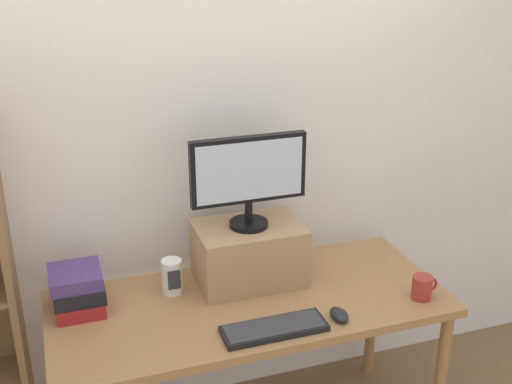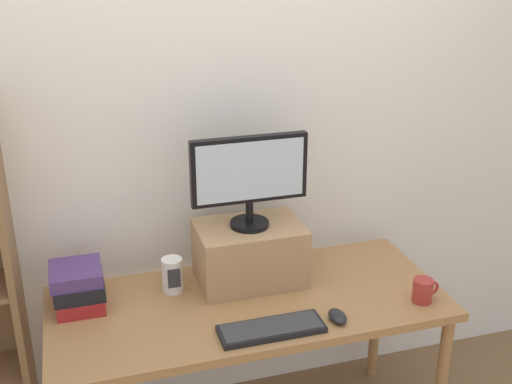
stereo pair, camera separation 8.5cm
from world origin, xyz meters
name	(u,v)px [view 2 (the right image)]	position (x,y,z in m)	size (l,w,h in m)	color
back_wall	(219,138)	(0.00, 0.46, 1.30)	(7.00, 0.08, 2.60)	silver
desk	(249,316)	(0.00, 0.00, 0.67)	(1.60, 0.69, 0.75)	#9E7042
riser_box	(250,253)	(0.05, 0.15, 0.88)	(0.44, 0.30, 0.25)	#A87F56
computer_monitor	(249,175)	(0.05, 0.15, 1.23)	(0.48, 0.16, 0.39)	black
keyboard	(271,329)	(0.02, -0.24, 0.76)	(0.40, 0.14, 0.02)	black
computer_mouse	(337,316)	(0.28, -0.24, 0.77)	(0.06, 0.10, 0.04)	black
book_stack	(78,287)	(-0.66, 0.16, 0.83)	(0.20, 0.23, 0.17)	maroon
coffee_mug	(423,290)	(0.67, -0.21, 0.80)	(0.11, 0.08, 0.10)	#9E2D28
desk_speaker	(172,275)	(-0.28, 0.16, 0.82)	(0.09, 0.09, 0.15)	silver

